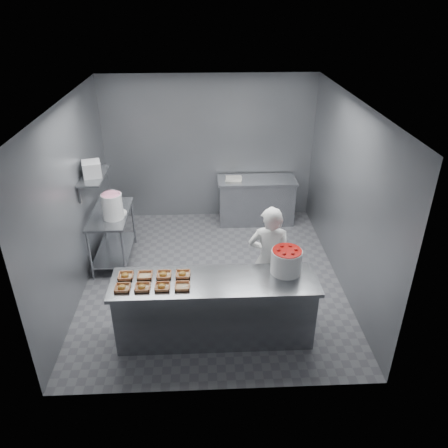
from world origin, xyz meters
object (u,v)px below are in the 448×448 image
at_px(strawberry_tub, 286,260).
at_px(tray_5, 145,275).
at_px(tray_3, 182,286).
at_px(worker, 269,259).
at_px(tray_0, 122,288).
at_px(service_counter, 215,309).
at_px(tray_4, 125,276).
at_px(tray_6, 164,275).
at_px(tray_7, 183,274).
at_px(glaze_bucket, 112,206).
at_px(tray_1, 142,287).
at_px(back_counter, 256,200).
at_px(tray_2, 162,287).
at_px(prep_table, 112,229).
at_px(appliance, 92,169).

bearing_deg(strawberry_tub, tray_5, -179.21).
bearing_deg(tray_3, worker, 31.83).
distance_m(tray_0, tray_3, 0.72).
distance_m(service_counter, tray_4, 1.22).
relative_size(tray_6, strawberry_tub, 0.48).
bearing_deg(tray_7, glaze_bucket, 124.99).
bearing_deg(tray_1, strawberry_tub, 8.72).
bearing_deg(tray_0, back_counter, 59.10).
xyz_separation_m(tray_2, tray_4, (-0.48, 0.25, 0.00)).
xyz_separation_m(prep_table, appliance, (-0.17, -0.04, 1.09)).
xyz_separation_m(tray_2, appliance, (-1.18, 2.03, 0.76)).
height_order(tray_0, tray_4, same).
height_order(tray_2, tray_7, same).
xyz_separation_m(tray_4, tray_5, (0.24, 0.00, -0.00)).
bearing_deg(tray_7, tray_5, 180.00).
relative_size(back_counter, glaze_bucket, 3.02).
xyz_separation_m(back_counter, tray_3, (-1.30, -3.38, 0.47)).
distance_m(tray_4, appliance, 2.06).
distance_m(tray_2, worker, 1.59).
height_order(service_counter, glaze_bucket, glaze_bucket).
xyz_separation_m(tray_1, tray_3, (0.48, 0.00, -0.00)).
height_order(prep_table, appliance, appliance).
bearing_deg(tray_6, back_counter, 63.76).
xyz_separation_m(tray_0, worker, (1.89, 0.73, -0.12)).
distance_m(service_counter, prep_table, 2.56).
height_order(tray_4, tray_6, same).
bearing_deg(tray_2, tray_7, 46.20).
relative_size(service_counter, tray_2, 13.88).
bearing_deg(tray_5, appliance, 117.90).
bearing_deg(appliance, glaze_bucket, -42.54).
relative_size(service_counter, tray_7, 13.88).
bearing_deg(appliance, prep_table, -1.14).
bearing_deg(tray_6, worker, 18.60).
bearing_deg(strawberry_tub, tray_0, -172.30).
relative_size(back_counter, worker, 0.93).
xyz_separation_m(tray_4, appliance, (-0.70, 1.78, 0.76)).
xyz_separation_m(prep_table, tray_5, (0.77, -1.82, 0.33)).
height_order(prep_table, strawberry_tub, strawberry_tub).
xyz_separation_m(tray_0, appliance, (-0.70, 2.03, 0.76)).
distance_m(prep_table, tray_2, 2.33).
relative_size(prep_table, tray_7, 6.40).
xyz_separation_m(tray_5, glaze_bucket, (-0.67, 1.64, 0.19)).
height_order(tray_5, tray_6, tray_6).
bearing_deg(tray_4, prep_table, 106.19).
height_order(prep_table, tray_7, tray_7).
height_order(service_counter, prep_table, same).
distance_m(tray_1, appliance, 2.36).
height_order(tray_5, strawberry_tub, strawberry_tub).
bearing_deg(tray_2, back_counter, 65.47).
bearing_deg(tray_7, worker, 22.07).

